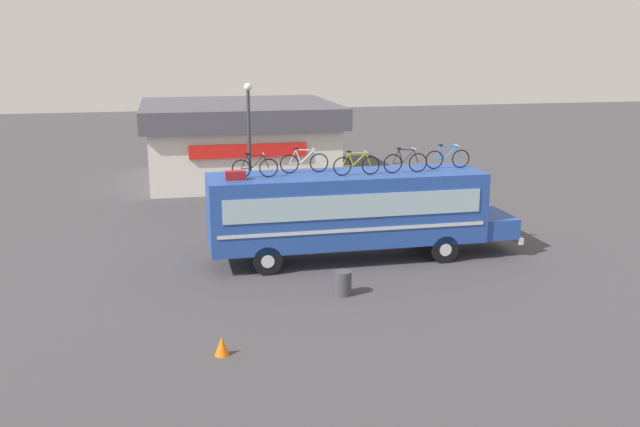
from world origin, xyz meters
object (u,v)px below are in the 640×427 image
at_px(luggage_bag_1, 235,175).
at_px(rooftop_bicycle_2, 304,162).
at_px(trash_bin, 343,283).
at_px(street_lamp, 249,144).
at_px(rooftop_bicycle_5, 447,158).
at_px(rooftop_bicycle_1, 255,167).
at_px(bus, 352,209).
at_px(rooftop_bicycle_4, 405,162).
at_px(rooftop_bicycle_3, 356,165).
at_px(traffic_cone, 222,346).

bearing_deg(luggage_bag_1, rooftop_bicycle_2, 17.64).
bearing_deg(trash_bin, street_lamp, 102.34).
bearing_deg(trash_bin, rooftop_bicycle_5, 37.68).
bearing_deg(rooftop_bicycle_1, bus, 2.65).
bearing_deg(rooftop_bicycle_5, rooftop_bicycle_2, 177.23).
xyz_separation_m(bus, rooftop_bicycle_4, (1.89, -0.32, 1.72)).
bearing_deg(rooftop_bicycle_3, street_lamp, 120.41).
bearing_deg(trash_bin, bus, 71.06).
distance_m(rooftop_bicycle_3, trash_bin, 4.74).
bearing_deg(rooftop_bicycle_2, traffic_cone, -115.40).
bearing_deg(traffic_cone, trash_bin, 41.55).
distance_m(bus, trash_bin, 4.14).
relative_size(rooftop_bicycle_4, rooftop_bicycle_5, 0.95).
bearing_deg(rooftop_bicycle_1, rooftop_bicycle_4, -1.64).
bearing_deg(luggage_bag_1, traffic_cone, -99.15).
height_order(rooftop_bicycle_5, trash_bin, rooftop_bicycle_5).
bearing_deg(rooftop_bicycle_4, luggage_bag_1, -179.58).
distance_m(rooftop_bicycle_5, traffic_cone, 12.24).
relative_size(rooftop_bicycle_1, rooftop_bicycle_2, 0.91).
distance_m(rooftop_bicycle_3, rooftop_bicycle_4, 1.86).
bearing_deg(bus, street_lamp, 122.19).
height_order(luggage_bag_1, rooftop_bicycle_3, rooftop_bicycle_3).
bearing_deg(rooftop_bicycle_1, rooftop_bicycle_5, 2.77).
bearing_deg(rooftop_bicycle_4, rooftop_bicycle_2, 167.86).
xyz_separation_m(traffic_cone, street_lamp, (2.22, 12.29, 3.44)).
relative_size(rooftop_bicycle_2, street_lamp, 0.29).
bearing_deg(rooftop_bicycle_4, trash_bin, -133.32).
distance_m(rooftop_bicycle_1, rooftop_bicycle_2, 1.96).
relative_size(rooftop_bicycle_3, traffic_cone, 3.45).
bearing_deg(bus, trash_bin, -108.94).
bearing_deg(rooftop_bicycle_4, traffic_cone, -136.12).
bearing_deg(street_lamp, traffic_cone, -100.26).
height_order(rooftop_bicycle_2, rooftop_bicycle_4, rooftop_bicycle_4).
height_order(luggage_bag_1, street_lamp, street_lamp).
height_order(rooftop_bicycle_1, trash_bin, rooftop_bicycle_1).
distance_m(rooftop_bicycle_5, trash_bin, 7.06).
relative_size(rooftop_bicycle_4, street_lamp, 0.27).
bearing_deg(rooftop_bicycle_4, bus, 170.36).
bearing_deg(rooftop_bicycle_3, rooftop_bicycle_4, 2.95).
distance_m(rooftop_bicycle_1, street_lamp, 5.18).
distance_m(luggage_bag_1, rooftop_bicycle_3, 4.29).
relative_size(luggage_bag_1, street_lamp, 0.11).
relative_size(rooftop_bicycle_4, traffic_cone, 3.34).
bearing_deg(luggage_bag_1, rooftop_bicycle_4, 0.42).
relative_size(rooftop_bicycle_5, trash_bin, 2.23).
relative_size(rooftop_bicycle_3, street_lamp, 0.28).
relative_size(rooftop_bicycle_2, rooftop_bicycle_4, 1.08).
relative_size(rooftop_bicycle_1, trash_bin, 2.07).
distance_m(rooftop_bicycle_4, traffic_cone, 10.62).
xyz_separation_m(rooftop_bicycle_4, trash_bin, (-3.14, -3.33, -3.23)).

